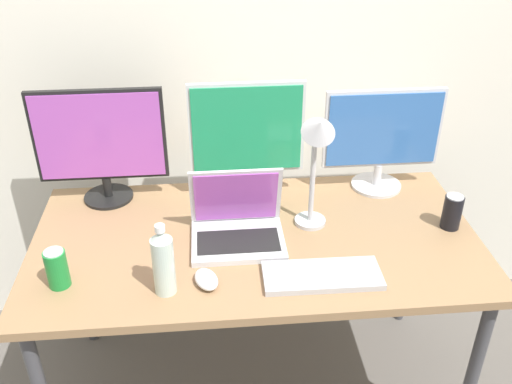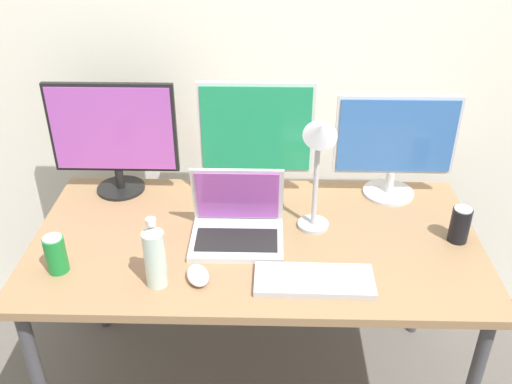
# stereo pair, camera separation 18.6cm
# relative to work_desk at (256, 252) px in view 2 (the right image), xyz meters

# --- Properties ---
(wall_back) EXTENTS (7.00, 0.08, 2.60)m
(wall_back) POSITION_rel_work_desk_xyz_m (0.00, 0.59, 0.62)
(wall_back) COLOR silver
(wall_back) RESTS_ON ground
(work_desk) EXTENTS (1.52, 0.79, 0.74)m
(work_desk) POSITION_rel_work_desk_xyz_m (0.00, 0.00, 0.00)
(work_desk) COLOR #424247
(work_desk) RESTS_ON ground
(monitor_left) EXTENTS (0.47, 0.18, 0.43)m
(monitor_left) POSITION_rel_work_desk_xyz_m (-0.53, 0.31, 0.30)
(monitor_left) COLOR black
(monitor_left) RESTS_ON work_desk
(monitor_center) EXTENTS (0.42, 0.17, 0.45)m
(monitor_center) POSITION_rel_work_desk_xyz_m (-0.01, 0.29, 0.31)
(monitor_center) COLOR silver
(monitor_center) RESTS_ON work_desk
(monitor_right) EXTENTS (0.44, 0.19, 0.40)m
(monitor_right) POSITION_rel_work_desk_xyz_m (0.50, 0.30, 0.28)
(monitor_right) COLOR silver
(monitor_right) RESTS_ON work_desk
(laptop_silver) EXTENTS (0.31, 0.24, 0.25)m
(laptop_silver) POSITION_rel_work_desk_xyz_m (-0.06, 0.00, 0.12)
(laptop_silver) COLOR silver
(laptop_silver) RESTS_ON work_desk
(keyboard_main) EXTENTS (0.37, 0.15, 0.02)m
(keyboard_main) POSITION_rel_work_desk_xyz_m (0.18, -0.24, 0.07)
(keyboard_main) COLOR #B2B2B7
(keyboard_main) RESTS_ON work_desk
(mouse_by_keyboard) EXTENTS (0.10, 0.12, 0.04)m
(mouse_by_keyboard) POSITION_rel_work_desk_xyz_m (-0.17, -0.23, 0.08)
(mouse_by_keyboard) COLOR silver
(mouse_by_keyboard) RESTS_ON work_desk
(water_bottle) EXTENTS (0.07, 0.07, 0.24)m
(water_bottle) POSITION_rel_work_desk_xyz_m (-0.29, -0.25, 0.17)
(water_bottle) COLOR silver
(water_bottle) RESTS_ON work_desk
(soda_can_near_keyboard) EXTENTS (0.07, 0.07, 0.13)m
(soda_can_near_keyboard) POSITION_rel_work_desk_xyz_m (-0.62, -0.19, 0.13)
(soda_can_near_keyboard) COLOR #197F33
(soda_can_near_keyboard) RESTS_ON work_desk
(soda_can_by_laptop) EXTENTS (0.07, 0.07, 0.13)m
(soda_can_by_laptop) POSITION_rel_work_desk_xyz_m (0.68, 0.00, 0.13)
(soda_can_by_laptop) COLOR black
(soda_can_by_laptop) RESTS_ON work_desk
(desk_lamp) EXTENTS (0.11, 0.18, 0.45)m
(desk_lamp) POSITION_rel_work_desk_xyz_m (0.20, 0.03, 0.37)
(desk_lamp) COLOR #B7B7BC
(desk_lamp) RESTS_ON work_desk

